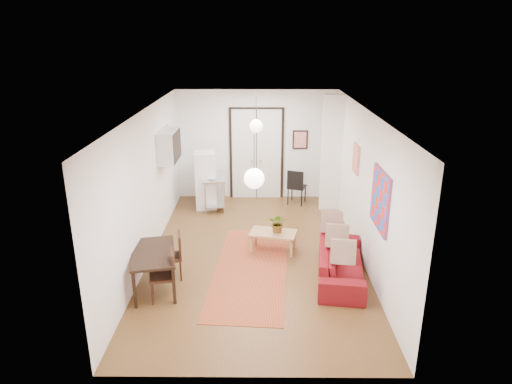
{
  "coord_description": "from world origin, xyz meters",
  "views": [
    {
      "loc": [
        0.07,
        -8.32,
        4.24
      ],
      "look_at": [
        0.01,
        0.27,
        1.25
      ],
      "focal_mm": 32.0,
      "sensor_mm": 36.0,
      "label": 1
    }
  ],
  "objects_px": {
    "dining_table": "(153,256)",
    "black_side_chair": "(297,183)",
    "dining_chair_far": "(163,270)",
    "sofa": "(341,262)",
    "coffee_table": "(273,235)",
    "fridge": "(205,180)",
    "kitchen_counter": "(214,187)",
    "dining_chair_near": "(171,251)"
  },
  "relations": [
    {
      "from": "dining_chair_near",
      "to": "dining_chair_far",
      "type": "xyz_separation_m",
      "value": [
        0.0,
        -0.7,
        0.0
      ]
    },
    {
      "from": "dining_chair_far",
      "to": "dining_chair_near",
      "type": "bearing_deg",
      "value": 168.02
    },
    {
      "from": "coffee_table",
      "to": "fridge",
      "type": "relative_size",
      "value": 0.69
    },
    {
      "from": "coffee_table",
      "to": "kitchen_counter",
      "type": "distance_m",
      "value": 2.91
    },
    {
      "from": "fridge",
      "to": "dining_chair_near",
      "type": "bearing_deg",
      "value": -102.12
    },
    {
      "from": "coffee_table",
      "to": "sofa",
      "type": "bearing_deg",
      "value": -41.53
    },
    {
      "from": "sofa",
      "to": "fridge",
      "type": "height_order",
      "value": "fridge"
    },
    {
      "from": "sofa",
      "to": "dining_table",
      "type": "xyz_separation_m",
      "value": [
        -3.32,
        -0.4,
        0.32
      ]
    },
    {
      "from": "coffee_table",
      "to": "dining_chair_near",
      "type": "height_order",
      "value": "dining_chair_near"
    },
    {
      "from": "kitchen_counter",
      "to": "dining_chair_far",
      "type": "relative_size",
      "value": 1.34
    },
    {
      "from": "sofa",
      "to": "coffee_table",
      "type": "xyz_separation_m",
      "value": [
        -1.21,
        1.07,
        0.06
      ]
    },
    {
      "from": "black_side_chair",
      "to": "dining_chair_near",
      "type": "bearing_deg",
      "value": 76.43
    },
    {
      "from": "dining_table",
      "to": "black_side_chair",
      "type": "xyz_separation_m",
      "value": [
        2.81,
        4.34,
        -0.07
      ]
    },
    {
      "from": "sofa",
      "to": "black_side_chair",
      "type": "xyz_separation_m",
      "value": [
        -0.51,
        3.94,
        0.25
      ]
    },
    {
      "from": "kitchen_counter",
      "to": "fridge",
      "type": "relative_size",
      "value": 0.79
    },
    {
      "from": "dining_table",
      "to": "dining_chair_near",
      "type": "height_order",
      "value": "dining_chair_near"
    },
    {
      "from": "coffee_table",
      "to": "kitchen_counter",
      "type": "bearing_deg",
      "value": 119.97
    },
    {
      "from": "sofa",
      "to": "dining_table",
      "type": "relative_size",
      "value": 1.48
    },
    {
      "from": "sofa",
      "to": "dining_table",
      "type": "bearing_deg",
      "value": 104.87
    },
    {
      "from": "fridge",
      "to": "black_side_chair",
      "type": "bearing_deg",
      "value": 2.0
    },
    {
      "from": "fridge",
      "to": "dining_table",
      "type": "distance_m",
      "value": 3.95
    },
    {
      "from": "fridge",
      "to": "dining_chair_far",
      "type": "distance_m",
      "value": 4.21
    },
    {
      "from": "sofa",
      "to": "dining_chair_far",
      "type": "relative_size",
      "value": 2.36
    },
    {
      "from": "dining_chair_far",
      "to": "sofa",
      "type": "bearing_deg",
      "value": 90.09
    },
    {
      "from": "coffee_table",
      "to": "kitchen_counter",
      "type": "relative_size",
      "value": 0.88
    },
    {
      "from": "dining_table",
      "to": "dining_chair_far",
      "type": "bearing_deg",
      "value": -51.94
    },
    {
      "from": "dining_chair_far",
      "to": "black_side_chair",
      "type": "distance_m",
      "value": 5.29
    },
    {
      "from": "coffee_table",
      "to": "dining_table",
      "type": "height_order",
      "value": "dining_table"
    },
    {
      "from": "coffee_table",
      "to": "dining_chair_far",
      "type": "xyz_separation_m",
      "value": [
        -1.9,
        -1.74,
        0.14
      ]
    },
    {
      "from": "black_side_chair",
      "to": "fridge",
      "type": "bearing_deg",
      "value": 30.11
    },
    {
      "from": "kitchen_counter",
      "to": "dining_table",
      "type": "height_order",
      "value": "kitchen_counter"
    },
    {
      "from": "kitchen_counter",
      "to": "dining_chair_far",
      "type": "bearing_deg",
      "value": -104.1
    },
    {
      "from": "fridge",
      "to": "black_side_chair",
      "type": "relative_size",
      "value": 1.57
    },
    {
      "from": "kitchen_counter",
      "to": "dining_chair_near",
      "type": "xyz_separation_m",
      "value": [
        -0.45,
        -3.55,
        -0.03
      ]
    },
    {
      "from": "kitchen_counter",
      "to": "dining_chair_far",
      "type": "height_order",
      "value": "dining_chair_far"
    },
    {
      "from": "dining_table",
      "to": "dining_chair_far",
      "type": "xyz_separation_m",
      "value": [
        0.21,
        -0.27,
        -0.12
      ]
    },
    {
      "from": "dining_chair_near",
      "to": "fridge",
      "type": "bearing_deg",
      "value": 163.9
    },
    {
      "from": "fridge",
      "to": "black_side_chair",
      "type": "distance_m",
      "value": 2.4
    },
    {
      "from": "coffee_table",
      "to": "kitchen_counter",
      "type": "height_order",
      "value": "kitchen_counter"
    },
    {
      "from": "sofa",
      "to": "coffee_table",
      "type": "distance_m",
      "value": 1.62
    },
    {
      "from": "sofa",
      "to": "kitchen_counter",
      "type": "height_order",
      "value": "kitchen_counter"
    },
    {
      "from": "kitchen_counter",
      "to": "coffee_table",
      "type": "bearing_deg",
      "value": -68.03
    }
  ]
}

